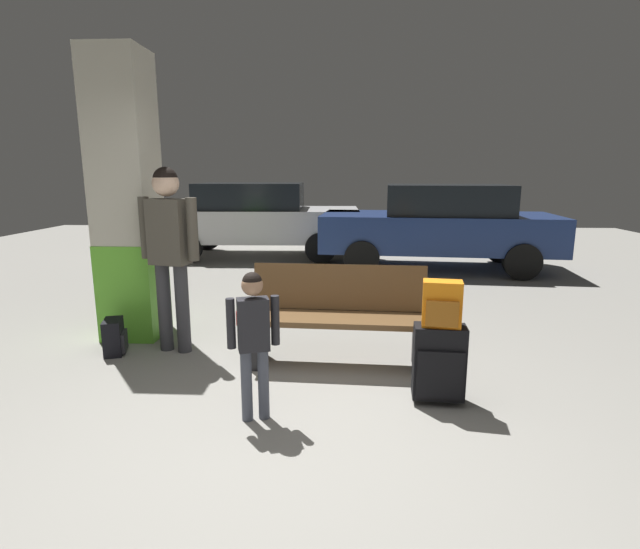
{
  "coord_description": "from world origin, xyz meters",
  "views": [
    {
      "loc": [
        0.42,
        -2.78,
        1.71
      ],
      "look_at": [
        0.21,
        1.3,
        0.85
      ],
      "focal_mm": 27.16,
      "sensor_mm": 36.0,
      "label": 1
    }
  ],
  "objects_px": {
    "bench": "(338,316)",
    "adult": "(169,240)",
    "child": "(253,331)",
    "suitcase": "(439,362)",
    "backpack_bright": "(442,304)",
    "parked_car_near": "(439,224)",
    "parked_car_far": "(257,218)",
    "backpack_dark_floor": "(114,337)",
    "structural_pillar": "(127,200)"
  },
  "relations": [
    {
      "from": "child",
      "to": "parked_car_near",
      "type": "relative_size",
      "value": 0.25
    },
    {
      "from": "bench",
      "to": "suitcase",
      "type": "relative_size",
      "value": 2.69
    },
    {
      "from": "backpack_dark_floor",
      "to": "parked_car_far",
      "type": "xyz_separation_m",
      "value": [
        0.38,
        5.66,
        0.64
      ]
    },
    {
      "from": "backpack_bright",
      "to": "parked_car_near",
      "type": "height_order",
      "value": "parked_car_near"
    },
    {
      "from": "parked_car_far",
      "to": "bench",
      "type": "bearing_deg",
      "value": -72.98
    },
    {
      "from": "backpack_dark_floor",
      "to": "parked_car_far",
      "type": "relative_size",
      "value": 0.08
    },
    {
      "from": "bench",
      "to": "backpack_dark_floor",
      "type": "distance_m",
      "value": 2.17
    },
    {
      "from": "suitcase",
      "to": "parked_car_far",
      "type": "bearing_deg",
      "value": 111.26
    },
    {
      "from": "bench",
      "to": "suitcase",
      "type": "xyz_separation_m",
      "value": [
        0.77,
        -0.75,
        -0.12
      ]
    },
    {
      "from": "structural_pillar",
      "to": "adult",
      "type": "bearing_deg",
      "value": -37.88
    },
    {
      "from": "suitcase",
      "to": "adult",
      "type": "relative_size",
      "value": 0.34
    },
    {
      "from": "structural_pillar",
      "to": "parked_car_near",
      "type": "xyz_separation_m",
      "value": [
        3.92,
        3.91,
        -0.63
      ]
    },
    {
      "from": "structural_pillar",
      "to": "parked_car_far",
      "type": "bearing_deg",
      "value": 85.51
    },
    {
      "from": "structural_pillar",
      "to": "adult",
      "type": "distance_m",
      "value": 0.81
    },
    {
      "from": "structural_pillar",
      "to": "parked_car_near",
      "type": "distance_m",
      "value": 5.57
    },
    {
      "from": "parked_car_near",
      "to": "backpack_bright",
      "type": "bearing_deg",
      "value": -100.44
    },
    {
      "from": "backpack_dark_floor",
      "to": "bench",
      "type": "bearing_deg",
      "value": -3.2
    },
    {
      "from": "structural_pillar",
      "to": "adult",
      "type": "xyz_separation_m",
      "value": [
        0.58,
        -0.45,
        -0.35
      ]
    },
    {
      "from": "adult",
      "to": "backpack_bright",
      "type": "bearing_deg",
      "value": -22.61
    },
    {
      "from": "parked_car_far",
      "to": "structural_pillar",
      "type": "bearing_deg",
      "value": -94.49
    },
    {
      "from": "parked_car_near",
      "to": "suitcase",
      "type": "bearing_deg",
      "value": -100.43
    },
    {
      "from": "backpack_bright",
      "to": "adult",
      "type": "distance_m",
      "value": 2.58
    },
    {
      "from": "structural_pillar",
      "to": "parked_car_far",
      "type": "distance_m",
      "value": 5.15
    },
    {
      "from": "bench",
      "to": "suitcase",
      "type": "height_order",
      "value": "bench"
    },
    {
      "from": "parked_car_far",
      "to": "backpack_dark_floor",
      "type": "bearing_deg",
      "value": -93.8
    },
    {
      "from": "parked_car_near",
      "to": "parked_car_far",
      "type": "xyz_separation_m",
      "value": [
        -3.52,
        1.18,
        0.0
      ]
    },
    {
      "from": "child",
      "to": "structural_pillar",
      "type": "bearing_deg",
      "value": 132.51
    },
    {
      "from": "adult",
      "to": "backpack_dark_floor",
      "type": "height_order",
      "value": "adult"
    },
    {
      "from": "bench",
      "to": "adult",
      "type": "distance_m",
      "value": 1.73
    },
    {
      "from": "backpack_bright",
      "to": "adult",
      "type": "relative_size",
      "value": 0.19
    },
    {
      "from": "parked_car_far",
      "to": "backpack_bright",
      "type": "bearing_deg",
      "value": -68.75
    },
    {
      "from": "adult",
      "to": "child",
      "type": "bearing_deg",
      "value": -51.71
    },
    {
      "from": "backpack_bright",
      "to": "structural_pillar",
      "type": "bearing_deg",
      "value": 154.01
    },
    {
      "from": "backpack_dark_floor",
      "to": "parked_car_near",
      "type": "distance_m",
      "value": 5.97
    },
    {
      "from": "adult",
      "to": "backpack_dark_floor",
      "type": "distance_m",
      "value": 1.08
    },
    {
      "from": "child",
      "to": "bench",
      "type": "bearing_deg",
      "value": 62.18
    },
    {
      "from": "backpack_dark_floor",
      "to": "parked_car_near",
      "type": "bearing_deg",
      "value": 48.95
    },
    {
      "from": "structural_pillar",
      "to": "child",
      "type": "xyz_separation_m",
      "value": [
        1.61,
        -1.75,
        -0.78
      ]
    },
    {
      "from": "suitcase",
      "to": "parked_car_near",
      "type": "relative_size",
      "value": 0.14
    },
    {
      "from": "backpack_bright",
      "to": "parked_car_near",
      "type": "relative_size",
      "value": 0.08
    },
    {
      "from": "suitcase",
      "to": "backpack_dark_floor",
      "type": "distance_m",
      "value": 3.04
    },
    {
      "from": "bench",
      "to": "parked_car_near",
      "type": "height_order",
      "value": "parked_car_near"
    },
    {
      "from": "structural_pillar",
      "to": "adult",
      "type": "relative_size",
      "value": 1.64
    },
    {
      "from": "parked_car_far",
      "to": "suitcase",
      "type": "bearing_deg",
      "value": -68.74
    },
    {
      "from": "bench",
      "to": "child",
      "type": "bearing_deg",
      "value": -117.82
    },
    {
      "from": "bench",
      "to": "backpack_bright",
      "type": "height_order",
      "value": "backpack_bright"
    },
    {
      "from": "child",
      "to": "suitcase",
      "type": "bearing_deg",
      "value": 13.54
    },
    {
      "from": "suitcase",
      "to": "child",
      "type": "distance_m",
      "value": 1.41
    },
    {
      "from": "suitcase",
      "to": "backpack_bright",
      "type": "relative_size",
      "value": 1.78
    },
    {
      "from": "backpack_bright",
      "to": "parked_car_far",
      "type": "distance_m",
      "value": 7.0
    }
  ]
}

